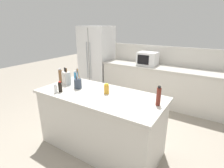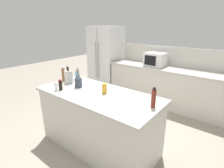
# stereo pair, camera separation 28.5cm
# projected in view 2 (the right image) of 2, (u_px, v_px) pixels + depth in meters

# --- Properties ---
(ground_plane) EXTENTS (14.00, 14.00, 0.00)m
(ground_plane) POSITION_uv_depth(u_px,v_px,m) (99.00, 145.00, 2.91)
(ground_plane) COLOR gray
(back_counter_run) EXTENTS (3.13, 0.66, 0.94)m
(back_counter_run) POSITION_uv_depth(u_px,v_px,m) (169.00, 87.00, 4.21)
(back_counter_run) COLOR beige
(back_counter_run) RESTS_ON ground_plane
(wall_backsplash) EXTENTS (3.09, 0.03, 0.46)m
(wall_backsplash) POSITION_uv_depth(u_px,v_px,m) (177.00, 57.00, 4.22)
(wall_backsplash) COLOR beige
(wall_backsplash) RESTS_ON back_counter_run
(kitchen_island) EXTENTS (1.93, 0.88, 0.94)m
(kitchen_island) POSITION_uv_depth(u_px,v_px,m) (98.00, 121.00, 2.76)
(kitchen_island) COLOR beige
(kitchen_island) RESTS_ON ground_plane
(refrigerator) EXTENTS (0.90, 0.75, 1.87)m
(refrigerator) POSITION_uv_depth(u_px,v_px,m) (106.00, 58.00, 5.31)
(refrigerator) COLOR white
(refrigerator) RESTS_ON ground_plane
(microwave) EXTENTS (0.47, 0.39, 0.32)m
(microwave) POSITION_uv_depth(u_px,v_px,m) (155.00, 59.00, 4.25)
(microwave) COLOR white
(microwave) RESTS_ON back_counter_run
(knife_block) EXTENTS (0.15, 0.13, 0.29)m
(knife_block) POSITION_uv_depth(u_px,v_px,m) (68.00, 77.00, 3.02)
(knife_block) COLOR beige
(knife_block) RESTS_ON kitchen_island
(utensil_crock) EXTENTS (0.12, 0.12, 0.32)m
(utensil_crock) POSITION_uv_depth(u_px,v_px,m) (78.00, 82.00, 2.84)
(utensil_crock) COLOR #333D4C
(utensil_crock) RESTS_ON kitchen_island
(soy_sauce_bottle) EXTENTS (0.06, 0.06, 0.17)m
(soy_sauce_bottle) POSITION_uv_depth(u_px,v_px,m) (60.00, 85.00, 2.71)
(soy_sauce_bottle) COLOR black
(soy_sauce_bottle) RESTS_ON kitchen_island
(honey_jar) EXTENTS (0.07, 0.07, 0.15)m
(honey_jar) POSITION_uv_depth(u_px,v_px,m) (104.00, 89.00, 2.58)
(honey_jar) COLOR gold
(honey_jar) RESTS_ON kitchen_island
(vinegar_bottle) EXTENTS (0.06, 0.06, 0.26)m
(vinegar_bottle) POSITION_uv_depth(u_px,v_px,m) (154.00, 98.00, 2.13)
(vinegar_bottle) COLOR maroon
(vinegar_bottle) RESTS_ON kitchen_island
(salt_shaker) EXTENTS (0.05, 0.05, 0.13)m
(salt_shaker) POSITION_uv_depth(u_px,v_px,m) (56.00, 87.00, 2.69)
(salt_shaker) COLOR silver
(salt_shaker) RESTS_ON kitchen_island
(pepper_grinder) EXTENTS (0.06, 0.06, 0.26)m
(pepper_grinder) POSITION_uv_depth(u_px,v_px,m) (63.00, 75.00, 3.12)
(pepper_grinder) COLOR brown
(pepper_grinder) RESTS_ON kitchen_island
(dish_soap_bottle) EXTENTS (0.07, 0.07, 0.26)m
(dish_soap_bottle) POSITION_uv_depth(u_px,v_px,m) (78.00, 77.00, 2.96)
(dish_soap_bottle) COLOR #3384BC
(dish_soap_bottle) RESTS_ON kitchen_island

